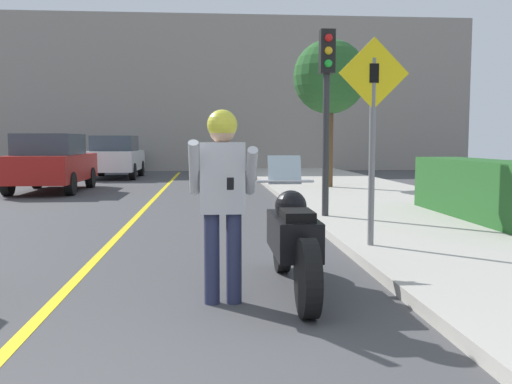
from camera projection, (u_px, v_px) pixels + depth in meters
name	position (u px, v px, depth m)	size (l,w,h in m)	color
road_center_line	(117.00, 237.00, 8.76)	(0.12, 36.00, 0.01)	yellow
building_backdrop	(193.00, 94.00, 28.32)	(28.00, 1.20, 7.61)	gray
motorcycle	(293.00, 239.00, 5.59)	(0.62, 2.38, 1.32)	black
person_biker	(223.00, 185.00, 5.10)	(0.59, 0.48, 1.76)	#282D4C
crossing_sign	(373.00, 121.00, 7.28)	(0.91, 0.08, 2.66)	slate
traffic_light	(327.00, 87.00, 10.10)	(0.26, 0.30, 3.30)	#2D2D30
hedge_row	(489.00, 190.00, 9.77)	(0.90, 4.63, 1.02)	#235623
street_tree	(330.00, 78.00, 16.57)	(2.15, 2.15, 4.29)	brown
parked_car_red	(51.00, 162.00, 16.58)	(1.88, 4.20, 1.68)	black
parked_car_white	(116.00, 157.00, 22.71)	(1.88, 4.20, 1.68)	black
parked_car_blue	(124.00, 153.00, 28.84)	(1.88, 4.20, 1.68)	black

